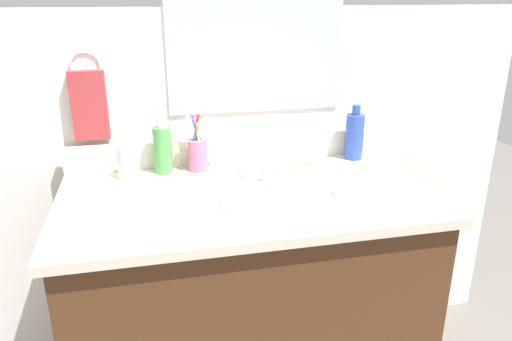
% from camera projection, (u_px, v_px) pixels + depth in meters
% --- Properties ---
extents(vanity_cabinet, '(1.06, 0.55, 0.76)m').
position_uv_depth(vanity_cabinet, '(248.00, 308.00, 1.58)').
color(vanity_cabinet, '#4C2D19').
rests_on(vanity_cabinet, ground_plane).
extents(countertop, '(1.10, 0.60, 0.03)m').
position_uv_depth(countertop, '(248.00, 198.00, 1.45)').
color(countertop, beige).
rests_on(countertop, vanity_cabinet).
extents(backsplash, '(1.10, 0.02, 0.09)m').
position_uv_depth(backsplash, '(231.00, 150.00, 1.69)').
color(backsplash, beige).
rests_on(backsplash, countertop).
extents(back_wall, '(2.20, 0.04, 1.30)m').
position_uv_depth(back_wall, '(229.00, 191.00, 1.81)').
color(back_wall, white).
rests_on(back_wall, ground_plane).
extents(mirror_panel, '(0.60, 0.01, 0.56)m').
position_uv_depth(mirror_panel, '(256.00, 28.00, 1.61)').
color(mirror_panel, '#B2BCC6').
extents(towel_ring, '(0.10, 0.01, 0.10)m').
position_uv_depth(towel_ring, '(85.00, 67.00, 1.53)').
color(towel_ring, silver).
extents(hand_towel, '(0.11, 0.04, 0.22)m').
position_uv_depth(hand_towel, '(89.00, 105.00, 1.55)').
color(hand_towel, '#A53338').
extents(sink_basin, '(0.36, 0.36, 0.11)m').
position_uv_depth(sink_basin, '(281.00, 208.00, 1.42)').
color(sink_basin, white).
rests_on(sink_basin, countertop).
extents(faucet, '(0.16, 0.10, 0.08)m').
position_uv_depth(faucet, '(265.00, 167.00, 1.57)').
color(faucet, silver).
rests_on(faucet, countertop).
extents(bottle_shampoo_blue, '(0.06, 0.06, 0.19)m').
position_uv_depth(bottle_shampoo_blue, '(354.00, 136.00, 1.72)').
color(bottle_shampoo_blue, '#2D4CB2').
rests_on(bottle_shampoo_blue, countertop).
extents(bottle_gel_clear, '(0.06, 0.06, 0.12)m').
position_uv_depth(bottle_gel_clear, '(126.00, 162.00, 1.54)').
color(bottle_gel_clear, silver).
rests_on(bottle_gel_clear, countertop).
extents(bottle_toner_green, '(0.06, 0.06, 0.18)m').
position_uv_depth(bottle_toner_green, '(163.00, 149.00, 1.58)').
color(bottle_toner_green, '#4C9E4C').
rests_on(bottle_toner_green, countertop).
extents(bottle_lotion_white, '(0.05, 0.05, 0.14)m').
position_uv_depth(bottle_lotion_white, '(319.00, 147.00, 1.65)').
color(bottle_lotion_white, white).
rests_on(bottle_lotion_white, countertop).
extents(cup_pink, '(0.08, 0.08, 0.19)m').
position_uv_depth(cup_pink, '(198.00, 153.00, 1.61)').
color(cup_pink, '#D16693').
rests_on(cup_pink, countertop).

